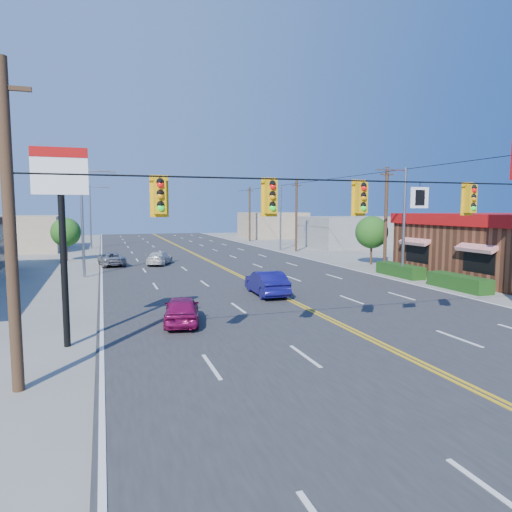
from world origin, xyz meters
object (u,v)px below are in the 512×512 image
object	(u,v)px
signal_span	(388,214)
car_blue	(266,284)
pizza_hut_sign	(61,205)
car_white	(159,259)
car_magenta	(182,311)
car_silver	(111,259)

from	to	relation	value
signal_span	car_blue	distance (m)	11.63
signal_span	pizza_hut_sign	world-z (taller)	signal_span
signal_span	car_white	size ratio (longest dim) A/B	5.96
pizza_hut_sign	car_magenta	xyz separation A→B (m)	(4.53, 1.76, -4.56)
pizza_hut_sign	car_white	distance (m)	24.77
signal_span	car_silver	bearing A→B (deg)	107.42
signal_span	car_silver	distance (m)	29.84
car_magenta	car_silver	world-z (taller)	car_magenta
signal_span	car_blue	xyz separation A→B (m)	(-0.58, 10.84, -4.17)
pizza_hut_sign	car_magenta	size ratio (longest dim) A/B	1.86
signal_span	pizza_hut_sign	distance (m)	11.60
pizza_hut_sign	car_white	world-z (taller)	pizza_hut_sign
signal_span	car_magenta	size ratio (longest dim) A/B	6.61
car_silver	car_white	bearing A→B (deg)	164.86
signal_span	car_white	bearing A→B (deg)	99.74
car_magenta	car_blue	bearing A→B (deg)	-128.09
car_magenta	signal_span	bearing A→B (deg)	148.38
signal_span	car_blue	bearing A→B (deg)	93.07
pizza_hut_sign	car_blue	bearing A→B (deg)	33.58
signal_span	car_blue	size ratio (longest dim) A/B	5.61
car_blue	car_white	distance (m)	17.22
car_blue	car_magenta	bearing A→B (deg)	43.66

